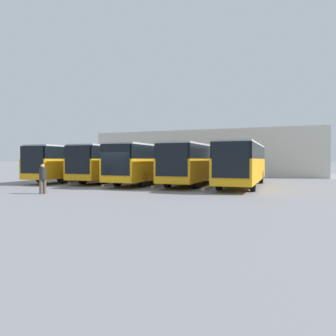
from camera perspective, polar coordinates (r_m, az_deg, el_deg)
name	(u,v)px	position (r m, az deg, el deg)	size (l,w,h in m)	color
ground_plane	(114,189)	(22.71, -9.39, -3.64)	(600.00, 600.00, 0.00)	gray
bus_0	(243,163)	(25.08, 12.92, 0.92)	(3.09, 12.16, 3.19)	orange
curb_divider_0	(211,186)	(23.84, 7.56, -3.21)	(0.24, 5.10, 0.15)	#B2B2AD
bus_1	(196,162)	(26.52, 4.84, 0.98)	(3.09, 12.16, 3.19)	orange
curb_divider_1	(165,184)	(25.61, -0.54, -2.87)	(0.24, 5.10, 0.15)	#B2B2AD
bus_2	(150,162)	(27.55, -3.15, 1.00)	(3.09, 12.16, 3.19)	orange
curb_divider_2	(119,183)	(26.98, -8.52, -2.66)	(0.24, 5.10, 0.15)	#B2B2AD
bus_3	(116,162)	(30.25, -8.98, 1.03)	(3.09, 12.16, 3.19)	orange
curb_divider_3	(87,181)	(29.93, -13.93, -2.28)	(0.24, 5.10, 0.15)	#B2B2AD
bus_4	(78,162)	(32.02, -15.42, 1.02)	(3.09, 12.16, 3.19)	orange
pedestrian	(43,178)	(20.60, -20.98, -1.62)	(0.52, 0.52, 1.75)	brown
station_building	(213,154)	(46.60, 7.80, 2.51)	(29.02, 16.47, 5.66)	beige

